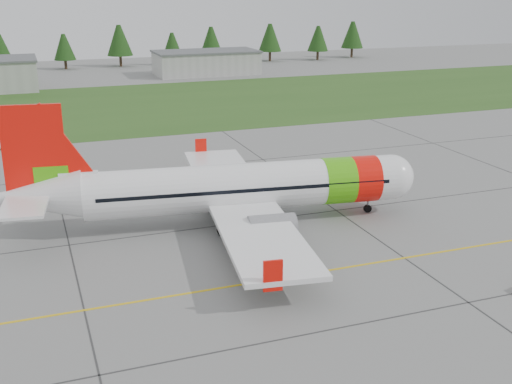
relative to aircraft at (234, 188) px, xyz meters
name	(u,v)px	position (x,y,z in m)	size (l,w,h in m)	color
ground	(338,328)	(0.22, -20.33, -3.34)	(320.00, 320.00, 0.00)	gray
aircraft	(234,188)	(0.00, 0.00, 0.00)	(38.19, 35.49, 11.59)	white
grass_strip	(127,106)	(0.22, 61.67, -3.33)	(320.00, 50.00, 0.03)	#30561E
taxi_guideline	(289,277)	(0.22, -12.33, -3.33)	(120.00, 0.25, 0.02)	gold
hangar_east	(206,63)	(25.22, 97.67, -0.74)	(24.00, 12.00, 5.20)	#A8A8A3
treeline	(89,49)	(0.22, 117.67, 1.66)	(160.00, 8.00, 10.00)	#1C3F14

